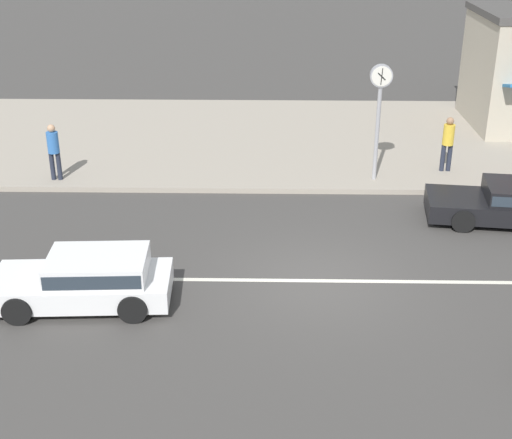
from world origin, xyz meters
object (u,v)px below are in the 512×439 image
at_px(hatchback_white_2, 87,278).
at_px(pedestrian_by_shop, 448,140).
at_px(pedestrian_mid_kerb, 53,148).
at_px(street_clock, 380,95).

height_order(hatchback_white_2, pedestrian_by_shop, pedestrian_by_shop).
distance_m(hatchback_white_2, pedestrian_mid_kerb, 7.34).
bearing_deg(pedestrian_mid_kerb, pedestrian_by_shop, 4.82).
distance_m(pedestrian_mid_kerb, pedestrian_by_shop, 11.82).
distance_m(hatchback_white_2, pedestrian_by_shop, 12.11).
xyz_separation_m(street_clock, pedestrian_by_shop, (2.29, 0.77, -1.57)).
height_order(street_clock, pedestrian_by_shop, street_clock).
bearing_deg(pedestrian_by_shop, hatchback_white_2, -139.56).
bearing_deg(pedestrian_by_shop, street_clock, -161.37).
height_order(street_clock, pedestrian_mid_kerb, street_clock).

